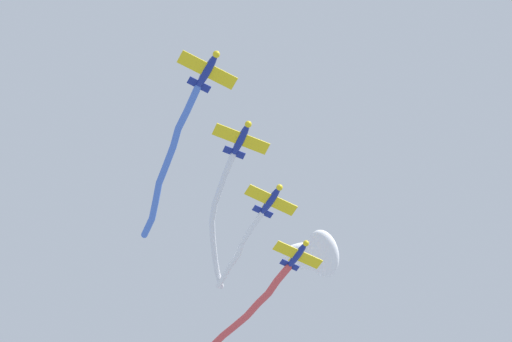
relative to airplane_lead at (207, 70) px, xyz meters
name	(u,v)px	position (x,y,z in m)	size (l,w,h in m)	color
airplane_lead	(207,70)	(0.00, 0.00, 0.00)	(4.90, 6.28, 1.60)	navy
smoke_trail_lead	(168,165)	(-9.68, 6.44, -1.30)	(15.86, 11.83, 2.86)	#4C75DB
airplane_left_wing	(241,139)	(-1.62, 8.72, 0.25)	(5.03, 6.10, 1.60)	navy
smoke_trail_left_wing	(218,226)	(-11.15, 18.00, 1.83)	(14.21, 17.98, 4.12)	white
airplane_right_wing	(271,200)	(-3.22, 17.46, 0.50)	(4.90, 6.28, 1.60)	navy
smoke_trail_right_wing	(237,253)	(-11.33, 22.63, 1.63)	(12.62, 8.95, 3.58)	white
airplane_slot	(298,254)	(-4.84, 26.19, 0.75)	(4.90, 6.28, 1.60)	navy
smoke_trail_slot	(232,324)	(-18.12, 31.65, 0.94)	(23.96, 7.98, 2.09)	#DB4C4C
cloud_east	(316,255)	(-8.17, 38.78, 16.18)	(10.45, 9.87, 3.81)	white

